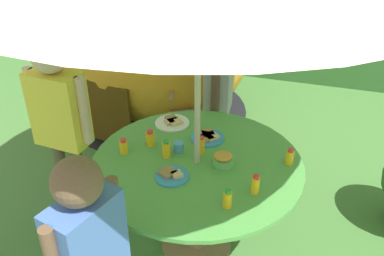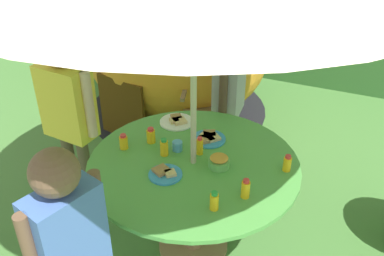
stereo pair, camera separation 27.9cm
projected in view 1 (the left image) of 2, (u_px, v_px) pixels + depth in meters
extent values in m
cube|color=#477A38|center=(196.00, 247.00, 3.09)|extent=(10.00, 10.00, 0.02)
cylinder|color=#93704C|center=(196.00, 244.00, 3.08)|extent=(0.49, 0.49, 0.03)
cylinder|color=#93704C|center=(197.00, 208.00, 2.90)|extent=(0.14, 0.14, 0.72)
cylinder|color=#519E47|center=(197.00, 164.00, 2.70)|extent=(1.34, 1.34, 0.03)
cylinder|color=#B7AD8C|center=(197.00, 112.00, 2.50)|extent=(0.04, 0.04, 2.22)
cylinder|color=brown|center=(173.00, 145.00, 3.81)|extent=(0.04, 0.04, 0.43)
cylinder|color=brown|center=(218.00, 145.00, 3.81)|extent=(0.04, 0.04, 0.43)
cylinder|color=brown|center=(174.00, 120.00, 4.19)|extent=(0.04, 0.04, 0.43)
cylinder|color=brown|center=(215.00, 120.00, 4.19)|extent=(0.04, 0.04, 0.43)
cube|color=brown|center=(195.00, 110.00, 3.87)|extent=(0.57, 0.59, 0.04)
cube|color=brown|center=(195.00, 70.00, 3.91)|extent=(0.43, 0.16, 0.56)
cube|color=brown|center=(172.00, 88.00, 3.76)|extent=(0.18, 0.47, 0.03)
cube|color=brown|center=(218.00, 88.00, 3.76)|extent=(0.18, 0.47, 0.03)
ellipsoid|color=orange|center=(156.00, 52.00, 4.46)|extent=(2.25, 2.14, 1.37)
cylinder|color=black|center=(158.00, 109.00, 4.81)|extent=(2.32, 2.32, 0.01)
cube|color=#4B310D|center=(106.00, 114.00, 3.96)|extent=(0.54, 0.14, 0.62)
cylinder|color=brown|center=(218.00, 137.00, 3.76)|extent=(0.08, 0.08, 0.61)
cylinder|color=brown|center=(215.00, 146.00, 3.63)|extent=(0.08, 0.08, 0.61)
cube|color=#99999E|center=(219.00, 83.00, 3.40)|extent=(0.23, 0.37, 0.51)
cylinder|color=#4C3828|center=(222.00, 70.00, 3.55)|extent=(0.07, 0.07, 0.46)
cylinder|color=#4C3828|center=(215.00, 90.00, 3.22)|extent=(0.07, 0.07, 0.46)
sphere|color=#4C3828|center=(221.00, 38.00, 3.21)|extent=(0.23, 0.23, 0.23)
cylinder|color=brown|center=(63.00, 175.00, 3.27)|extent=(0.09, 0.09, 0.64)
cylinder|color=brown|center=(80.00, 180.00, 3.22)|extent=(0.09, 0.09, 0.64)
cube|color=yellow|center=(59.00, 109.00, 2.93)|extent=(0.39, 0.24, 0.54)
cylinder|color=#D8B293|center=(34.00, 100.00, 2.99)|extent=(0.07, 0.07, 0.49)
cylinder|color=#D8B293|center=(84.00, 111.00, 2.85)|extent=(0.07, 0.07, 0.49)
sphere|color=#D8B293|center=(49.00, 55.00, 2.73)|extent=(0.24, 0.24, 0.24)
cube|color=#4C72C6|center=(88.00, 244.00, 1.97)|extent=(0.28, 0.38, 0.50)
cylinder|color=brown|center=(116.00, 216.00, 2.10)|extent=(0.06, 0.06, 0.45)
sphere|color=brown|center=(77.00, 182.00, 1.78)|extent=(0.23, 0.23, 0.23)
cylinder|color=#66B259|center=(223.00, 161.00, 2.66)|extent=(0.13, 0.13, 0.05)
ellipsoid|color=gold|center=(223.00, 156.00, 2.64)|extent=(0.11, 0.11, 0.03)
cylinder|color=white|center=(172.00, 123.00, 3.09)|extent=(0.25, 0.25, 0.01)
cube|color=tan|center=(175.00, 122.00, 3.08)|extent=(0.13, 0.13, 0.02)
cube|color=#9E7547|center=(171.00, 118.00, 3.12)|extent=(0.10, 0.10, 0.02)
cube|color=tan|center=(170.00, 122.00, 3.07)|extent=(0.09, 0.09, 0.02)
cylinder|color=#338CD8|center=(172.00, 176.00, 2.56)|extent=(0.21, 0.21, 0.01)
cube|color=tan|center=(177.00, 174.00, 2.55)|extent=(0.09, 0.09, 0.02)
cube|color=#9E7547|center=(167.00, 172.00, 2.57)|extent=(0.12, 0.12, 0.02)
cylinder|color=#338CD8|center=(207.00, 138.00, 2.92)|extent=(0.23, 0.23, 0.01)
cube|color=tan|center=(211.00, 136.00, 2.91)|extent=(0.12, 0.12, 0.02)
cube|color=#9E7547|center=(208.00, 133.00, 2.95)|extent=(0.11, 0.11, 0.02)
cube|color=tan|center=(204.00, 135.00, 2.92)|extent=(0.08, 0.08, 0.02)
cube|color=#9E7547|center=(206.00, 138.00, 2.89)|extent=(0.13, 0.13, 0.02)
cylinder|color=yellow|center=(166.00, 150.00, 2.71)|extent=(0.05, 0.05, 0.10)
cylinder|color=green|center=(166.00, 142.00, 2.68)|extent=(0.04, 0.04, 0.02)
cylinder|color=yellow|center=(227.00, 200.00, 2.32)|extent=(0.05, 0.05, 0.10)
cylinder|color=green|center=(228.00, 191.00, 2.29)|extent=(0.03, 0.03, 0.02)
cylinder|color=yellow|center=(202.00, 146.00, 2.75)|extent=(0.04, 0.04, 0.11)
cylinder|color=red|center=(202.00, 138.00, 2.72)|extent=(0.03, 0.03, 0.02)
cylinder|color=yellow|center=(255.00, 185.00, 2.42)|extent=(0.05, 0.05, 0.10)
cylinder|color=red|center=(256.00, 177.00, 2.38)|extent=(0.04, 0.04, 0.02)
cylinder|color=yellow|center=(124.00, 147.00, 2.76)|extent=(0.06, 0.06, 0.09)
cylinder|color=red|center=(123.00, 140.00, 2.73)|extent=(0.04, 0.04, 0.02)
cylinder|color=yellow|center=(290.00, 157.00, 2.66)|extent=(0.05, 0.05, 0.09)
cylinder|color=red|center=(291.00, 150.00, 2.63)|extent=(0.04, 0.04, 0.02)
cylinder|color=yellow|center=(150.00, 139.00, 2.84)|extent=(0.06, 0.06, 0.09)
cylinder|color=red|center=(150.00, 132.00, 2.81)|extent=(0.04, 0.04, 0.02)
cylinder|color=#4C99D8|center=(178.00, 147.00, 2.78)|extent=(0.07, 0.07, 0.06)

